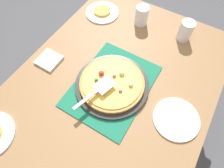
# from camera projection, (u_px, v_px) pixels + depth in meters

# --- Properties ---
(ground_plane) EXTENTS (8.00, 8.00, 0.00)m
(ground_plane) POSITION_uv_depth(u_px,v_px,m) (112.00, 128.00, 1.63)
(ground_plane) COLOR #4C4C51
(dining_table) EXTENTS (1.40, 1.00, 0.75)m
(dining_table) POSITION_uv_depth(u_px,v_px,m) (112.00, 95.00, 1.07)
(dining_table) COLOR olive
(dining_table) RESTS_ON ground_plane
(placemat) EXTENTS (0.48, 0.36, 0.01)m
(placemat) POSITION_uv_depth(u_px,v_px,m) (112.00, 86.00, 0.98)
(placemat) COLOR #196B4C
(placemat) RESTS_ON dining_table
(pizza_pan) EXTENTS (0.38, 0.38, 0.01)m
(pizza_pan) POSITION_uv_depth(u_px,v_px,m) (112.00, 85.00, 0.97)
(pizza_pan) COLOR black
(pizza_pan) RESTS_ON placemat
(pizza) EXTENTS (0.33, 0.33, 0.05)m
(pizza) POSITION_uv_depth(u_px,v_px,m) (112.00, 83.00, 0.95)
(pizza) COLOR #B78442
(pizza) RESTS_ON pizza_pan
(plate_far_right) EXTENTS (0.22, 0.22, 0.01)m
(plate_far_right) POSITION_uv_depth(u_px,v_px,m) (102.00, 12.00, 1.26)
(plate_far_right) COLOR white
(plate_far_right) RESTS_ON dining_table
(plate_side) EXTENTS (0.22, 0.22, 0.01)m
(plate_side) POSITION_uv_depth(u_px,v_px,m) (176.00, 118.00, 0.89)
(plate_side) COLOR white
(plate_side) RESTS_ON dining_table
(served_slice_right) EXTENTS (0.11, 0.11, 0.02)m
(served_slice_right) POSITION_uv_depth(u_px,v_px,m) (102.00, 11.00, 1.24)
(served_slice_right) COLOR gold
(served_slice_right) RESTS_ON plate_far_right
(cup_near) EXTENTS (0.08, 0.08, 0.12)m
(cup_near) POSITION_uv_depth(u_px,v_px,m) (185.00, 31.00, 1.10)
(cup_near) COLOR white
(cup_near) RESTS_ON dining_table
(cup_far) EXTENTS (0.08, 0.08, 0.12)m
(cup_far) POSITION_uv_depth(u_px,v_px,m) (142.00, 16.00, 1.16)
(cup_far) COLOR white
(cup_far) RESTS_ON dining_table
(pizza_server) EXTENTS (0.23, 0.11, 0.01)m
(pizza_server) POSITION_uv_depth(u_px,v_px,m) (97.00, 91.00, 0.89)
(pizza_server) COLOR silver
(pizza_server) RESTS_ON pizza
(napkin_stack) EXTENTS (0.12, 0.12, 0.02)m
(napkin_stack) POSITION_uv_depth(u_px,v_px,m) (49.00, 60.00, 1.05)
(napkin_stack) COLOR white
(napkin_stack) RESTS_ON dining_table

